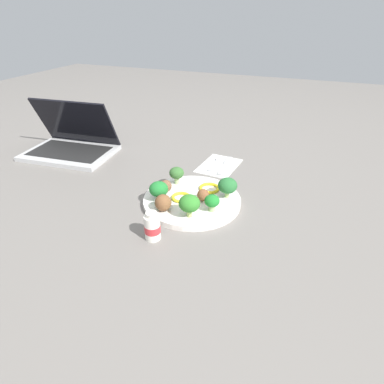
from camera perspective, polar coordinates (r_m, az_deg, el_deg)
The scene contains 17 objects.
ground_plane at distance 0.93m, azimuth 0.00°, elevation -1.92°, with size 4.00×4.00×0.00m, color slate.
plate at distance 0.93m, azimuth 0.00°, elevation -1.50°, with size 0.28×0.28×0.02m, color white.
broccoli_floret_front_right at distance 0.90m, azimuth -5.93°, elevation 0.46°, with size 0.05×0.05×0.06m.
broccoli_floret_back_left at distance 0.82m, azimuth -0.47°, elevation -2.06°, with size 0.06×0.06×0.06m.
broccoli_floret_mid_left at distance 0.98m, azimuth -2.75°, elevation 3.32°, with size 0.04×0.04×0.05m.
broccoli_floret_back_right at distance 0.86m, azimuth 3.56°, elevation -1.66°, with size 0.04×0.04×0.05m.
broccoli_floret_center at distance 0.92m, azimuth 6.31°, elevation 1.12°, with size 0.06×0.06×0.06m.
meatball_front_right at distance 0.86m, azimuth -5.14°, elevation -1.90°, with size 0.05×0.05×0.05m, color brown.
meatball_front_left at distance 0.95m, azimuth -4.69°, elevation 1.08°, with size 0.04×0.04×0.04m, color brown.
meatball_mid_left at distance 0.90m, azimuth 1.98°, elevation -0.54°, with size 0.03×0.03×0.03m, color brown.
pepper_ring_back_right at distance 0.92m, azimuth -1.93°, elevation -0.94°, with size 0.06×0.06×0.01m, color yellow.
pepper_ring_center at distance 0.97m, azimuth 3.10°, elevation 0.69°, with size 0.06×0.06×0.01m, color yellow.
napkin at distance 1.15m, azimuth 5.00°, elevation 4.68°, with size 0.17×0.12×0.01m, color white.
fork at distance 1.16m, azimuth 4.31°, elevation 5.23°, with size 0.12×0.02×0.01m.
knife at distance 1.15m, azimuth 5.94°, elevation 4.87°, with size 0.15×0.02×0.01m.
yogurt_bottle at distance 0.78m, azimuth -7.04°, elevation -6.15°, with size 0.04×0.04×0.07m.
laptop at distance 1.32m, azimuth -20.54°, elevation 8.00°, with size 0.25×0.34×0.20m.
Camera 1 is at (-0.74, -0.29, 0.49)m, focal length 30.09 mm.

